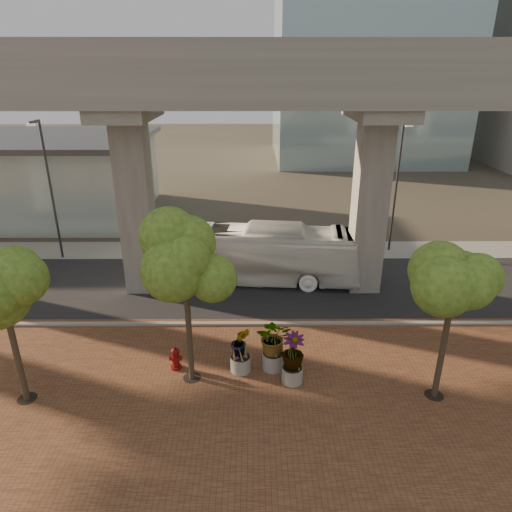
{
  "coord_description": "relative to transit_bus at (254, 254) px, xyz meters",
  "views": [
    {
      "loc": [
        0.04,
        -20.63,
        11.32
      ],
      "look_at": [
        0.14,
        0.5,
        2.52
      ],
      "focal_mm": 32.0,
      "sensor_mm": 36.0,
      "label": 1
    }
  ],
  "objects": [
    {
      "name": "planter_left",
      "position": [
        -0.57,
        -8.48,
        -0.33
      ],
      "size": [
        1.83,
        1.83,
        2.01
      ],
      "color": "gray",
      "rests_on": "ground"
    },
    {
      "name": "curb_strip",
      "position": [
        -0.07,
        -4.97,
        -1.53
      ],
      "size": [
        70.0,
        0.25,
        0.16
      ],
      "primitive_type": "cube",
      "color": "gray",
      "rests_on": "ground"
    },
    {
      "name": "asphalt_road",
      "position": [
        -0.07,
        -0.97,
        -1.59
      ],
      "size": [
        90.0,
        8.0,
        0.04
      ],
      "primitive_type": "cube",
      "color": "black",
      "rests_on": "ground"
    },
    {
      "name": "street_tree_near_east",
      "position": [
        6.64,
        -10.03,
        3.18
      ],
      "size": [
        3.72,
        3.72,
        6.44
      ],
      "color": "#4B3A2A",
      "rests_on": "ground"
    },
    {
      "name": "planter_right",
      "position": [
        1.43,
        -9.17,
        -0.27
      ],
      "size": [
        1.97,
        1.97,
        2.11
      ],
      "color": "#AFAA9E",
      "rests_on": "ground"
    },
    {
      "name": "transit_viaduct",
      "position": [
        -0.07,
        -0.97,
        5.68
      ],
      "size": [
        72.0,
        5.6,
        12.4
      ],
      "color": "gray",
      "rests_on": "ground"
    },
    {
      "name": "streetlamp_west",
      "position": [
        -12.26,
        3.21,
        3.36
      ],
      "size": [
        0.42,
        1.23,
        8.51
      ],
      "color": "#313136",
      "rests_on": "ground"
    },
    {
      "name": "station_pavilion",
      "position": [
        -20.07,
        13.03,
        1.61
      ],
      "size": [
        23.0,
        13.0,
        6.3
      ],
      "color": "#AEC4C7",
      "rests_on": "ground"
    },
    {
      "name": "transit_bus",
      "position": [
        0.0,
        0.0,
        0.0
      ],
      "size": [
        11.76,
        3.99,
        3.21
      ],
      "primitive_type": "imported",
      "rotation": [
        0.0,
        0.0,
        1.46
      ],
      "color": "white",
      "rests_on": "ground"
    },
    {
      "name": "brick_plaza",
      "position": [
        -0.07,
        -10.97,
        -1.58
      ],
      "size": [
        70.0,
        13.0,
        0.06
      ],
      "primitive_type": "cube",
      "color": "brown",
      "rests_on": "ground"
    },
    {
      "name": "ground",
      "position": [
        -0.07,
        -2.97,
        -1.61
      ],
      "size": [
        160.0,
        160.0,
        0.0
      ],
      "primitive_type": "plane",
      "color": "#3B372B",
      "rests_on": "ground"
    },
    {
      "name": "streetlamp_east",
      "position": [
        8.95,
        4.42,
        3.25
      ],
      "size": [
        0.41,
        1.21,
        8.32
      ],
      "color": "#2B2B30",
      "rests_on": "ground"
    },
    {
      "name": "street_tree_near_west",
      "position": [
        -2.47,
        -8.95,
        3.36
      ],
      "size": [
        3.59,
        3.59,
        6.57
      ],
      "color": "#4B3A2A",
      "rests_on": "ground"
    },
    {
      "name": "fire_hydrant",
      "position": [
        -3.18,
        -8.32,
        -1.07
      ],
      "size": [
        0.49,
        0.45,
        0.99
      ],
      "color": "#680B0B",
      "rests_on": "ground"
    },
    {
      "name": "far_sidewalk",
      "position": [
        -0.07,
        4.53,
        -1.58
      ],
      "size": [
        90.0,
        3.0,
        0.06
      ],
      "primitive_type": "cube",
      "color": "gray",
      "rests_on": "ground"
    },
    {
      "name": "planter_front",
      "position": [
        0.74,
        -8.31,
        -0.21
      ],
      "size": [
        2.0,
        2.0,
        2.21
      ],
      "color": "gray",
      "rests_on": "ground"
    }
  ]
}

